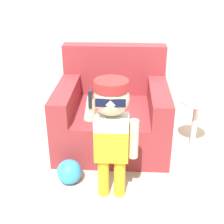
# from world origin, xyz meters

# --- Properties ---
(ground_plane) EXTENTS (10.00, 10.00, 0.00)m
(ground_plane) POSITION_xyz_m (0.00, 0.00, 0.00)
(ground_plane) COLOR #BCB29E
(wall_back) EXTENTS (10.00, 0.05, 2.60)m
(wall_back) POSITION_xyz_m (0.00, 0.66, 1.30)
(wall_back) COLOR silver
(wall_back) RESTS_ON ground_plane
(armchair) EXTENTS (1.11, 1.02, 0.96)m
(armchair) POSITION_xyz_m (0.02, 0.03, 0.33)
(armchair) COLOR maroon
(armchair) RESTS_ON ground_plane
(person_child) EXTENTS (0.41, 0.31, 1.01)m
(person_child) POSITION_xyz_m (0.06, -0.85, 0.67)
(person_child) COLOR gold
(person_child) RESTS_ON ground_plane
(side_table) EXTENTS (0.31, 0.31, 0.53)m
(side_table) POSITION_xyz_m (0.85, -0.09, 0.32)
(side_table) COLOR white
(side_table) RESTS_ON ground_plane
(toy_ball) EXTENTS (0.22, 0.22, 0.22)m
(toy_ball) POSITION_xyz_m (-0.32, -0.72, 0.11)
(toy_ball) COLOR #3399D1
(toy_ball) RESTS_ON ground_plane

